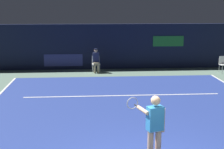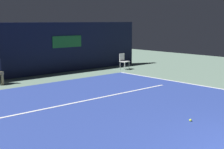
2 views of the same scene
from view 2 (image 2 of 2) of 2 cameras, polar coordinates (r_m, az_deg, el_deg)
The scene contains 7 objects.
ground_plane at distance 9.82m, azimuth 2.57°, elevation -6.62°, with size 31.93×31.93×0.00m, color slate.
court_surface at distance 9.81m, azimuth 2.57°, elevation -6.59°, with size 10.39×11.20×0.01m, color navy.
line_sideline_left at distance 13.83m, azimuth 17.87°, elevation -2.31°, with size 0.10×11.20×0.01m, color white.
line_service at distance 11.24m, azimuth -4.51°, elevation -4.50°, with size 8.10×0.10×0.01m, color white.
back_wall at distance 16.06m, azimuth -17.65°, elevation 3.89°, with size 16.23×0.33×2.60m.
courtside_chair_near at distance 18.35m, azimuth 2.02°, elevation 2.46°, with size 0.48×0.46×0.88m.
tennis_ball at distance 9.20m, azimuth 13.40°, elevation -7.68°, with size 0.07×0.07×0.07m, color #CCE033.
Camera 2 is at (-6.67, -2.08, 2.70)m, focal length 52.95 mm.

